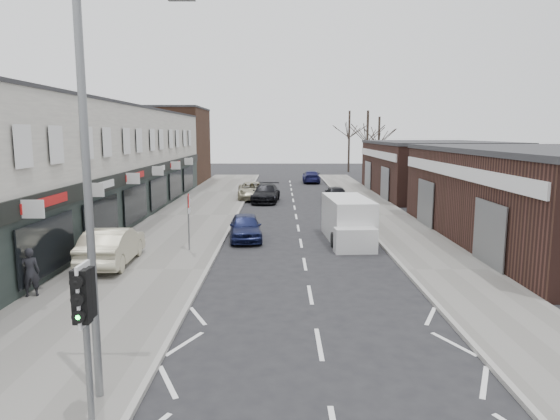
{
  "coord_description": "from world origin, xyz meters",
  "views": [
    {
      "loc": [
        -0.99,
        -10.29,
        5.43
      ],
      "look_at": [
        -1.03,
        8.02,
        2.6
      ],
      "focal_mm": 32.0,
      "sensor_mm": 36.0,
      "label": 1
    }
  ],
  "objects_px": {
    "parked_car_right_a": "(357,215)",
    "parked_car_right_c": "(311,177)",
    "pedestrian": "(30,272)",
    "parked_car_left_c": "(252,191)",
    "parked_car_right_b": "(336,194)",
    "street_lamp": "(96,176)",
    "warning_sign": "(189,205)",
    "sedan_on_pavement": "(112,246)",
    "traffic_light": "(85,309)",
    "parked_car_left_b": "(266,193)",
    "white_van": "(348,221)",
    "parked_car_left_a": "(245,227)"
  },
  "relations": [
    {
      "from": "warning_sign",
      "to": "parked_car_right_b",
      "type": "bearing_deg",
      "value": 63.13
    },
    {
      "from": "sedan_on_pavement",
      "to": "parked_car_left_b",
      "type": "xyz_separation_m",
      "value": [
        5.69,
        19.44,
        -0.18
      ]
    },
    {
      "from": "pedestrian",
      "to": "parked_car_right_c",
      "type": "height_order",
      "value": "pedestrian"
    },
    {
      "from": "sedan_on_pavement",
      "to": "pedestrian",
      "type": "relative_size",
      "value": 2.85
    },
    {
      "from": "parked_car_right_a",
      "to": "street_lamp",
      "type": "bearing_deg",
      "value": 72.93
    },
    {
      "from": "parked_car_left_b",
      "to": "parked_car_left_c",
      "type": "xyz_separation_m",
      "value": [
        -1.2,
        1.81,
        -0.01
      ]
    },
    {
      "from": "white_van",
      "to": "parked_car_left_c",
      "type": "distance_m",
      "value": 17.21
    },
    {
      "from": "pedestrian",
      "to": "parked_car_left_c",
      "type": "distance_m",
      "value": 25.99
    },
    {
      "from": "street_lamp",
      "to": "warning_sign",
      "type": "distance_m",
      "value": 13.04
    },
    {
      "from": "warning_sign",
      "to": "parked_car_right_b",
      "type": "distance_m",
      "value": 18.77
    },
    {
      "from": "parked_car_right_b",
      "to": "parked_car_right_c",
      "type": "height_order",
      "value": "parked_car_right_b"
    },
    {
      "from": "pedestrian",
      "to": "parked_car_right_b",
      "type": "height_order",
      "value": "pedestrian"
    },
    {
      "from": "warning_sign",
      "to": "pedestrian",
      "type": "xyz_separation_m",
      "value": [
        -4.04,
        -6.52,
        -1.27
      ]
    },
    {
      "from": "traffic_light",
      "to": "pedestrian",
      "type": "distance_m",
      "value": 9.02
    },
    {
      "from": "traffic_light",
      "to": "parked_car_right_b",
      "type": "bearing_deg",
      "value": 75.92
    },
    {
      "from": "parked_car_left_b",
      "to": "parked_car_right_a",
      "type": "height_order",
      "value": "parked_car_left_b"
    },
    {
      "from": "warning_sign",
      "to": "parked_car_left_a",
      "type": "relative_size",
      "value": 0.68
    },
    {
      "from": "sedan_on_pavement",
      "to": "pedestrian",
      "type": "height_order",
      "value": "pedestrian"
    },
    {
      "from": "traffic_light",
      "to": "parked_car_left_c",
      "type": "bearing_deg",
      "value": 88.26
    },
    {
      "from": "parked_car_left_b",
      "to": "parked_car_right_b",
      "type": "xyz_separation_m",
      "value": [
        5.5,
        -0.31,
        -0.03
      ]
    },
    {
      "from": "sedan_on_pavement",
      "to": "parked_car_left_a",
      "type": "distance_m",
      "value": 7.31
    },
    {
      "from": "parked_car_right_b",
      "to": "street_lamp",
      "type": "bearing_deg",
      "value": 75.35
    },
    {
      "from": "pedestrian",
      "to": "street_lamp",
      "type": "bearing_deg",
      "value": 105.33
    },
    {
      "from": "parked_car_right_a",
      "to": "sedan_on_pavement",
      "type": "bearing_deg",
      "value": 43.9
    },
    {
      "from": "sedan_on_pavement",
      "to": "parked_car_right_a",
      "type": "xyz_separation_m",
      "value": [
        11.39,
        9.07,
        -0.23
      ]
    },
    {
      "from": "parked_car_right_c",
      "to": "parked_car_right_a",
      "type": "bearing_deg",
      "value": 93.46
    },
    {
      "from": "street_lamp",
      "to": "warning_sign",
      "type": "relative_size",
      "value": 2.96
    },
    {
      "from": "traffic_light",
      "to": "sedan_on_pavement",
      "type": "bearing_deg",
      "value": 106.8
    },
    {
      "from": "parked_car_left_c",
      "to": "parked_car_right_b",
      "type": "distance_m",
      "value": 7.03
    },
    {
      "from": "white_van",
      "to": "parked_car_left_c",
      "type": "bearing_deg",
      "value": 105.83
    },
    {
      "from": "street_lamp",
      "to": "parked_car_right_c",
      "type": "distance_m",
      "value": 46.21
    },
    {
      "from": "street_lamp",
      "to": "parked_car_right_b",
      "type": "relative_size",
      "value": 2.0
    },
    {
      "from": "parked_car_right_a",
      "to": "parked_car_right_c",
      "type": "xyz_separation_m",
      "value": [
        -1.16,
        26.1,
        0.01
      ]
    },
    {
      "from": "parked_car_right_a",
      "to": "white_van",
      "type": "bearing_deg",
      "value": 80.27
    },
    {
      "from": "parked_car_left_c",
      "to": "parked_car_right_c",
      "type": "relative_size",
      "value": 1.09
    },
    {
      "from": "parked_car_left_b",
      "to": "parked_car_right_c",
      "type": "distance_m",
      "value": 16.37
    },
    {
      "from": "parked_car_left_c",
      "to": "parked_car_right_a",
      "type": "bearing_deg",
      "value": -64.27
    },
    {
      "from": "parked_car_right_a",
      "to": "parked_car_right_c",
      "type": "relative_size",
      "value": 0.86
    },
    {
      "from": "parked_car_left_b",
      "to": "parked_car_right_c",
      "type": "height_order",
      "value": "parked_car_left_b"
    },
    {
      "from": "pedestrian",
      "to": "parked_car_right_b",
      "type": "distance_m",
      "value": 26.37
    },
    {
      "from": "parked_car_right_b",
      "to": "parked_car_right_c",
      "type": "relative_size",
      "value": 0.87
    },
    {
      "from": "pedestrian",
      "to": "parked_car_left_a",
      "type": "xyz_separation_m",
      "value": [
        6.38,
        9.35,
        -0.26
      ]
    },
    {
      "from": "sedan_on_pavement",
      "to": "parked_car_left_c",
      "type": "height_order",
      "value": "sedan_on_pavement"
    },
    {
      "from": "parked_car_left_a",
      "to": "traffic_light",
      "type": "bearing_deg",
      "value": -101.02
    },
    {
      "from": "parked_car_right_a",
      "to": "warning_sign",
      "type": "bearing_deg",
      "value": 42.8
    },
    {
      "from": "street_lamp",
      "to": "white_van",
      "type": "bearing_deg",
      "value": 65.76
    },
    {
      "from": "parked_car_left_b",
      "to": "parked_car_right_b",
      "type": "bearing_deg",
      "value": 1.41
    },
    {
      "from": "parked_car_left_b",
      "to": "street_lamp",
      "type": "bearing_deg",
      "value": -89.86
    },
    {
      "from": "street_lamp",
      "to": "parked_car_right_b",
      "type": "xyz_separation_m",
      "value": [
        7.82,
        29.49,
        -3.94
      ]
    },
    {
      "from": "warning_sign",
      "to": "parked_car_right_a",
      "type": "relative_size",
      "value": 0.68
    }
  ]
}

